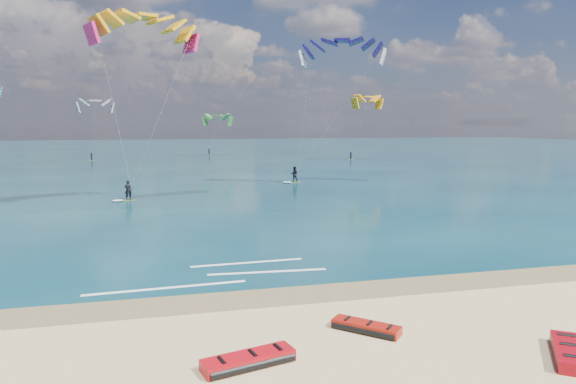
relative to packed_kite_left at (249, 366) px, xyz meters
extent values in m
plane|color=tan|center=(-0.62, 42.69, 0.00)|extent=(320.00, 320.00, 0.00)
cube|color=brown|center=(-0.62, 5.69, 0.00)|extent=(320.00, 2.40, 0.01)
cube|color=#0A2D3B|center=(-0.62, 106.69, 0.02)|extent=(320.00, 200.00, 0.04)
cube|color=#99CA17|center=(-5.36, 33.87, 0.07)|extent=(1.39, 0.90, 0.06)
imported|color=black|center=(-5.36, 33.87, 0.97)|extent=(0.65, 0.44, 1.77)
cylinder|color=black|center=(-5.06, 33.57, 1.23)|extent=(0.51, 0.25, 0.04)
cube|color=yellow|center=(12.69, 44.04, 0.07)|extent=(1.45, 0.56, 0.06)
imported|color=black|center=(12.69, 44.04, 0.99)|extent=(0.94, 0.77, 1.80)
cylinder|color=black|center=(13.00, 43.72, 1.31)|extent=(0.58, 0.09, 0.04)
cube|color=white|center=(1.72, 10.79, 0.04)|extent=(5.64, 0.45, 0.01)
cube|color=white|center=(2.39, 8.99, 0.04)|extent=(5.61, 0.64, 0.01)
cube|color=white|center=(-2.25, 7.69, 0.04)|extent=(6.80, 0.61, 0.01)
camera|label=1|loc=(-2.22, -13.92, 6.99)|focal=32.00mm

